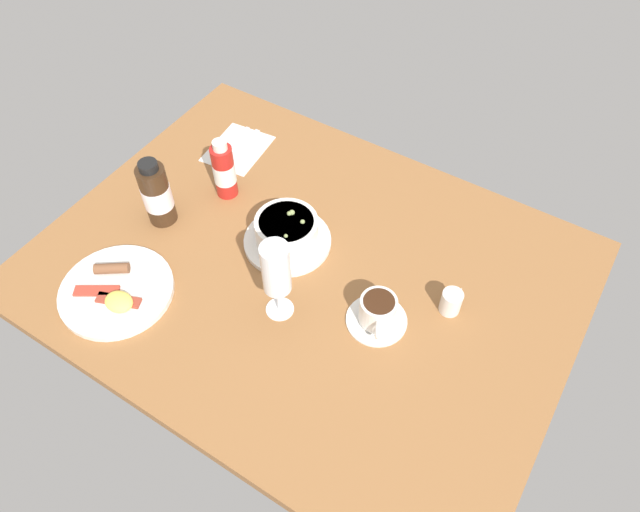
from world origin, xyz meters
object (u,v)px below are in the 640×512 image
object	(u,v)px
coffee_cup	(378,312)
wine_glass	(276,271)
cutlery_setting	(236,149)
sauce_bottle_red	(224,171)
sauce_bottle_brown	(157,194)
porridge_bowl	(287,232)
creamer_jug	(451,301)
breakfast_plate	(116,291)

from	to	relation	value
coffee_cup	wine_glass	distance (cm)	21.52
coffee_cup	wine_glass	world-z (taller)	wine_glass
cutlery_setting	sauce_bottle_red	xyz separation A→B (cm)	(-7.24, 12.92, 6.66)
coffee_cup	sauce_bottle_brown	size ratio (longest dim) A/B	0.73
porridge_bowl	wine_glass	distance (cm)	19.55
creamer_jug	coffee_cup	bearing A→B (deg)	42.94
creamer_jug	wine_glass	xyz separation A→B (cm)	(28.64, 17.98, 9.93)
coffee_cup	sauce_bottle_red	xyz separation A→B (cm)	(46.55, -12.70, 3.77)
porridge_bowl	sauce_bottle_red	distance (cm)	21.46
porridge_bowl	breakfast_plate	xyz separation A→B (cm)	(21.88, 29.57, -2.61)
cutlery_setting	creamer_jug	bearing A→B (deg)	166.60
breakfast_plate	cutlery_setting	bearing A→B (deg)	-83.00
porridge_bowl	sauce_bottle_brown	bearing A→B (deg)	17.46
cutlery_setting	sauce_bottle_brown	size ratio (longest dim) A/B	1.04
wine_glass	sauce_bottle_red	world-z (taller)	wine_glass
coffee_cup	wine_glass	size ratio (longest dim) A/B	0.63
sauce_bottle_brown	wine_glass	bearing A→B (deg)	169.96
porridge_bowl	wine_glass	xyz separation A→B (cm)	(-8.37, 15.15, 9.10)
porridge_bowl	sauce_bottle_brown	world-z (taller)	sauce_bottle_brown
sauce_bottle_brown	breakfast_plate	bearing A→B (deg)	105.85
cutlery_setting	wine_glass	xyz separation A→B (cm)	(-36.12, 33.41, 12.39)
cutlery_setting	wine_glass	distance (cm)	50.74
creamer_jug	sauce_bottle_red	world-z (taller)	sauce_bottle_red
cutlery_setting	sauce_bottle_red	bearing A→B (deg)	119.28
creamer_jug	wine_glass	world-z (taller)	wine_glass
wine_glass	breakfast_plate	bearing A→B (deg)	25.49
wine_glass	cutlery_setting	bearing A→B (deg)	-42.77
sauce_bottle_red	breakfast_plate	world-z (taller)	sauce_bottle_red
coffee_cup	breakfast_plate	xyz separation A→B (cm)	(47.93, 22.21, -2.22)
porridge_bowl	cutlery_setting	distance (cm)	33.38
coffee_cup	creamer_jug	size ratio (longest dim) A/B	2.10
cutlery_setting	sauce_bottle_red	world-z (taller)	sauce_bottle_red
creamer_jug	breakfast_plate	xyz separation A→B (cm)	(58.89, 32.41, -1.78)
coffee_cup	wine_glass	xyz separation A→B (cm)	(17.68, 7.78, 9.50)
porridge_bowl	creamer_jug	xyz separation A→B (cm)	(-37.00, -2.83, -0.83)
creamer_jug	sauce_bottle_red	distance (cm)	57.72
coffee_cup	porridge_bowl	bearing A→B (deg)	-15.79
cutlery_setting	breakfast_plate	world-z (taller)	breakfast_plate
porridge_bowl	creamer_jug	world-z (taller)	porridge_bowl
porridge_bowl	breakfast_plate	bearing A→B (deg)	53.50
sauce_bottle_red	sauce_bottle_brown	bearing A→B (deg)	62.64
sauce_bottle_brown	sauce_bottle_red	bearing A→B (deg)	-117.36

